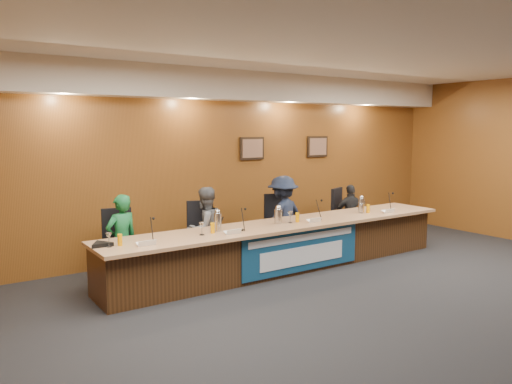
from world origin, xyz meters
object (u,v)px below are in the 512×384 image
panelist_c (283,217)px  office_chair_b (202,240)px  office_chair_d (347,219)px  carafe_left (218,222)px  speakerphone (101,244)px  dais_body (286,247)px  panelist_d (351,215)px  office_chair_a (120,252)px  banner (303,250)px  carafe_right (361,206)px  office_chair_c (279,229)px  panelist_b (205,229)px  panelist_a (122,241)px  carafe_mid (278,216)px

panelist_c → office_chair_b: bearing=-18.0°
office_chair_d → carafe_left: size_ratio=1.83×
panelist_c → carafe_left: size_ratio=5.41×
speakerphone → office_chair_b: bearing=20.4°
dais_body → panelist_d: panelist_d is taller
panelist_c → office_chair_a: size_ratio=2.95×
banner → carafe_right: 1.74m
office_chair_c → office_chair_d: (1.63, 0.00, 0.00)m
panelist_b → panelist_d: bearing=169.7°
panelist_d → panelist_a: bearing=23.3°
panelist_a → office_chair_c: (2.84, 0.10, -0.18)m
banner → office_chair_d: 2.29m
banner → office_chair_a: bearing=156.0°
panelist_b → panelist_a: bearing=-10.3°
office_chair_a → speakerphone: size_ratio=1.50×
office_chair_b → carafe_right: (2.76, -0.72, 0.39)m
banner → carafe_left: (-1.24, 0.42, 0.50)m
banner → office_chair_c: bearing=71.0°
office_chair_a → panelist_d: bearing=9.4°
banner → panelist_c: size_ratio=1.55×
banner → office_chair_d: banner is taller
office_chair_b → carafe_left: bearing=-79.3°
dais_body → speakerphone: bearing=179.6°
panelist_d → carafe_left: (-3.25, -0.58, 0.30)m
panelist_a → office_chair_a: size_ratio=2.73×
office_chair_a → panelist_b: bearing=6.4°
office_chair_b → office_chair_d: size_ratio=1.00×
speakerphone → panelist_b: bearing=17.5°
panelist_c → carafe_right: panelist_c is taller
banner → carafe_mid: bearing=114.6°
panelist_a → panelist_c: (2.84, 0.00, 0.05)m
panelist_c → office_chair_a: (-2.84, 0.10, -0.23)m
banner → carafe_mid: size_ratio=9.75×
panelist_a → panelist_d: panelist_a is taller
panelist_d → carafe_left: bearing=33.4°
dais_body → banner: bearing=-90.0°
carafe_mid → office_chair_d: bearing=18.0°
panelist_b → office_chair_b: (0.00, 0.10, -0.18)m
carafe_left → carafe_right: bearing=-0.9°
carafe_mid → office_chair_c: bearing=51.8°
carafe_left → office_chair_a: bearing=150.8°
banner → panelist_a: bearing=157.9°
office_chair_b → office_chair_c: same height
office_chair_c → speakerphone: speakerphone is taller
panelist_b → panelist_c: bearing=169.7°
office_chair_a → office_chair_c: size_ratio=1.00×
panelist_b → office_chair_d: (3.14, 0.10, -0.18)m
banner → panelist_d: (2.00, 1.00, 0.20)m
carafe_left → panelist_d: bearing=10.1°
carafe_left → dais_body: bearing=-0.1°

